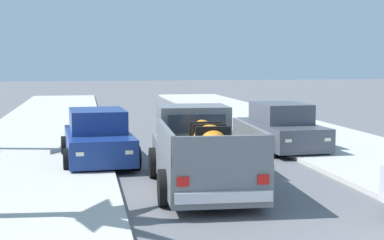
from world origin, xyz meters
The scene contains 7 objects.
sidewalk_left centered at (-5.04, 12.00, 0.06)m, with size 4.75×60.00×0.12m, color beige.
sidewalk_right centered at (5.04, 12.00, 0.06)m, with size 4.75×60.00×0.12m, color beige.
curb_left centered at (-4.07, 12.00, 0.05)m, with size 0.16×60.00×0.10m, color silver.
curb_right centered at (4.07, 12.00, 0.05)m, with size 0.16×60.00×0.10m, color silver.
pickup_truck centered at (-0.78, 6.86, 0.81)m, with size 2.39×5.29×1.80m.
car_left_near centered at (2.95, 12.07, 0.71)m, with size 2.15×4.31×1.54m.
car_right_near centered at (-3.04, 10.68, 0.71)m, with size 2.21×4.34×1.54m.
Camera 1 is at (-3.38, -6.07, 2.93)m, focal length 54.48 mm.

